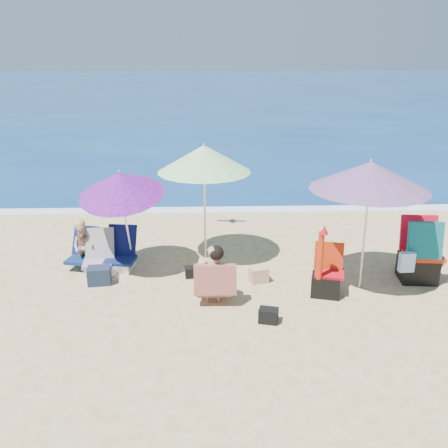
{
  "coord_description": "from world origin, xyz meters",
  "views": [
    {
      "loc": [
        -0.56,
        -7.04,
        3.95
      ],
      "look_at": [
        -0.3,
        1.0,
        1.1
      ],
      "focal_mm": 40.11,
      "sensor_mm": 36.0,
      "label": 1
    }
  ],
  "objects_px": {
    "furled_umbrella": "(321,258)",
    "chair_navy": "(119,258)",
    "chair_rainbow": "(100,261)",
    "camp_chair_right": "(419,258)",
    "umbrella_striped": "(204,159)",
    "person_center": "(214,276)",
    "umbrella_blue": "(120,184)",
    "person_left": "(83,246)",
    "camp_chair_left": "(326,280)",
    "umbrella_turquoise": "(370,176)"
  },
  "relations": [
    {
      "from": "furled_umbrella",
      "to": "chair_navy",
      "type": "height_order",
      "value": "furled_umbrella"
    },
    {
      "from": "chair_rainbow",
      "to": "camp_chair_right",
      "type": "height_order",
      "value": "camp_chair_right"
    },
    {
      "from": "camp_chair_right",
      "to": "umbrella_striped",
      "type": "bearing_deg",
      "value": 164.94
    },
    {
      "from": "camp_chair_right",
      "to": "person_center",
      "type": "distance_m",
      "value": 3.71
    },
    {
      "from": "umbrella_blue",
      "to": "person_center",
      "type": "height_order",
      "value": "umbrella_blue"
    },
    {
      "from": "person_center",
      "to": "person_left",
      "type": "xyz_separation_m",
      "value": [
        -2.43,
        1.49,
        -0.06
      ]
    },
    {
      "from": "chair_rainbow",
      "to": "chair_navy",
      "type": "bearing_deg",
      "value": 19.15
    },
    {
      "from": "chair_rainbow",
      "to": "person_left",
      "type": "xyz_separation_m",
      "value": [
        -0.34,
        0.2,
        0.22
      ]
    },
    {
      "from": "camp_chair_left",
      "to": "person_left",
      "type": "bearing_deg",
      "value": 164.18
    },
    {
      "from": "furled_umbrella",
      "to": "person_center",
      "type": "distance_m",
      "value": 1.76
    },
    {
      "from": "umbrella_blue",
      "to": "furled_umbrella",
      "type": "xyz_separation_m",
      "value": [
        3.35,
        -1.1,
        -0.98
      ]
    },
    {
      "from": "camp_chair_right",
      "to": "person_center",
      "type": "bearing_deg",
      "value": -168.95
    },
    {
      "from": "umbrella_turquoise",
      "to": "camp_chair_left",
      "type": "relative_size",
      "value": 2.66
    },
    {
      "from": "chair_navy",
      "to": "chair_rainbow",
      "type": "distance_m",
      "value": 0.35
    },
    {
      "from": "chair_navy",
      "to": "camp_chair_left",
      "type": "xyz_separation_m",
      "value": [
        3.67,
        -1.15,
        0.05
      ]
    },
    {
      "from": "furled_umbrella",
      "to": "chair_rainbow",
      "type": "bearing_deg",
      "value": 162.84
    },
    {
      "from": "umbrella_blue",
      "to": "camp_chair_left",
      "type": "bearing_deg",
      "value": -15.13
    },
    {
      "from": "umbrella_blue",
      "to": "chair_rainbow",
      "type": "xyz_separation_m",
      "value": [
        -0.48,
        0.08,
        -1.49
      ]
    },
    {
      "from": "person_left",
      "to": "umbrella_turquoise",
      "type": "bearing_deg",
      "value": -11.06
    },
    {
      "from": "chair_navy",
      "to": "chair_rainbow",
      "type": "relative_size",
      "value": 1.03
    },
    {
      "from": "furled_umbrella",
      "to": "person_center",
      "type": "relative_size",
      "value": 1.3
    },
    {
      "from": "umbrella_turquoise",
      "to": "person_left",
      "type": "distance_m",
      "value": 5.32
    },
    {
      "from": "camp_chair_left",
      "to": "person_center",
      "type": "bearing_deg",
      "value": -172.2
    },
    {
      "from": "chair_navy",
      "to": "person_center",
      "type": "xyz_separation_m",
      "value": [
        1.76,
        -1.41,
        0.28
      ]
    },
    {
      "from": "chair_rainbow",
      "to": "person_center",
      "type": "relative_size",
      "value": 0.76
    },
    {
      "from": "umbrella_striped",
      "to": "chair_navy",
      "type": "xyz_separation_m",
      "value": [
        -1.62,
        -0.32,
        -1.82
      ]
    },
    {
      "from": "umbrella_blue",
      "to": "camp_chair_left",
      "type": "distance_m",
      "value": 3.92
    },
    {
      "from": "chair_navy",
      "to": "chair_rainbow",
      "type": "xyz_separation_m",
      "value": [
        -0.33,
        -0.11,
        -0.01
      ]
    },
    {
      "from": "camp_chair_right",
      "to": "person_left",
      "type": "distance_m",
      "value": 6.13
    },
    {
      "from": "umbrella_turquoise",
      "to": "furled_umbrella",
      "type": "xyz_separation_m",
      "value": [
        -0.81,
        -0.4,
        -1.27
      ]
    },
    {
      "from": "umbrella_turquoise",
      "to": "person_center",
      "type": "distance_m",
      "value": 3.01
    },
    {
      "from": "umbrella_blue",
      "to": "chair_navy",
      "type": "height_order",
      "value": "umbrella_blue"
    },
    {
      "from": "umbrella_striped",
      "to": "camp_chair_left",
      "type": "distance_m",
      "value": 3.08
    },
    {
      "from": "furled_umbrella",
      "to": "camp_chair_right",
      "type": "distance_m",
      "value": 2.01
    },
    {
      "from": "camp_chair_right",
      "to": "person_left",
      "type": "bearing_deg",
      "value": 172.7
    },
    {
      "from": "umbrella_blue",
      "to": "camp_chair_right",
      "type": "bearing_deg",
      "value": -5.43
    },
    {
      "from": "umbrella_turquoise",
      "to": "umbrella_striped",
      "type": "xyz_separation_m",
      "value": [
        -2.7,
        1.21,
        0.04
      ]
    },
    {
      "from": "chair_navy",
      "to": "person_center",
      "type": "distance_m",
      "value": 2.27
    },
    {
      "from": "furled_umbrella",
      "to": "person_left",
      "type": "height_order",
      "value": "furled_umbrella"
    },
    {
      "from": "chair_navy",
      "to": "person_center",
      "type": "relative_size",
      "value": 0.78
    },
    {
      "from": "umbrella_turquoise",
      "to": "person_left",
      "type": "bearing_deg",
      "value": 168.94
    },
    {
      "from": "umbrella_blue",
      "to": "camp_chair_left",
      "type": "xyz_separation_m",
      "value": [
        3.51,
        -0.95,
        -1.44
      ]
    },
    {
      "from": "person_center",
      "to": "camp_chair_right",
      "type": "bearing_deg",
      "value": 11.05
    },
    {
      "from": "camp_chair_right",
      "to": "person_left",
      "type": "relative_size",
      "value": 1.27
    },
    {
      "from": "chair_navy",
      "to": "umbrella_blue",
      "type": "bearing_deg",
      "value": -52.63
    },
    {
      "from": "umbrella_blue",
      "to": "chair_navy",
      "type": "distance_m",
      "value": 1.51
    },
    {
      "from": "umbrella_blue",
      "to": "camp_chair_right",
      "type": "relative_size",
      "value": 1.75
    },
    {
      "from": "umbrella_turquoise",
      "to": "chair_navy",
      "type": "distance_m",
      "value": 4.75
    },
    {
      "from": "furled_umbrella",
      "to": "person_left",
      "type": "distance_m",
      "value": 4.41
    },
    {
      "from": "person_center",
      "to": "umbrella_blue",
      "type": "bearing_deg",
      "value": 143.09
    }
  ]
}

